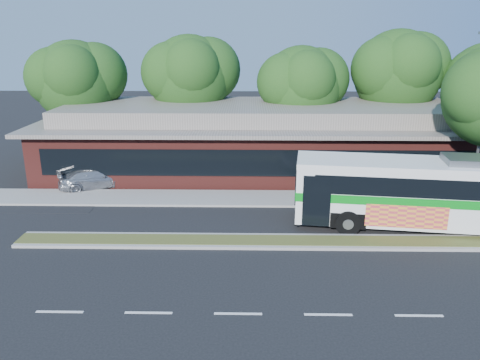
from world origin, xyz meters
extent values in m
plane|color=black|center=(0.00, 0.00, 0.00)|extent=(120.00, 120.00, 0.00)
cube|color=#484F21|center=(0.00, 0.60, 0.07)|extent=(26.00, 1.10, 0.15)
cube|color=gray|center=(0.00, 6.40, 0.06)|extent=(44.00, 2.60, 0.12)
cube|color=black|center=(-18.00, 10.00, 0.01)|extent=(14.00, 12.00, 0.01)
cube|color=maroon|center=(0.00, 13.00, 1.60)|extent=(32.00, 10.00, 3.20)
cube|color=#6C635C|center=(0.00, 13.00, 3.32)|extent=(33.20, 11.20, 0.24)
cube|color=#6C635C|center=(0.00, 13.00, 3.95)|extent=(30.00, 8.00, 1.00)
cube|color=black|center=(0.00, 7.97, 1.70)|extent=(30.00, 0.06, 1.60)
cylinder|color=black|center=(-15.00, 15.00, 1.99)|extent=(0.44, 0.44, 3.99)
sphere|color=#174115|center=(-15.00, 15.00, 5.73)|extent=(5.80, 5.80, 5.80)
sphere|color=#174115|center=(-13.70, 15.43, 6.19)|extent=(4.52, 4.52, 4.52)
cylinder|color=black|center=(-7.00, 16.00, 2.10)|extent=(0.44, 0.44, 4.20)
sphere|color=#174115|center=(-7.00, 16.00, 6.00)|extent=(6.00, 6.00, 6.00)
sphere|color=#174115|center=(-5.65, 16.45, 6.48)|extent=(4.68, 4.68, 4.68)
cylinder|color=black|center=(1.00, 15.00, 1.89)|extent=(0.44, 0.44, 3.78)
sphere|color=#174115|center=(1.00, 15.00, 5.46)|extent=(5.60, 5.60, 5.60)
sphere|color=#174115|center=(2.26, 15.42, 5.91)|extent=(4.37, 4.37, 4.37)
cylinder|color=black|center=(8.00, 16.00, 2.21)|extent=(0.44, 0.44, 4.41)
sphere|color=#174115|center=(8.00, 16.00, 6.27)|extent=(6.20, 6.20, 6.20)
sphere|color=#174115|center=(9.39, 16.46, 6.77)|extent=(4.84, 4.84, 4.84)
cylinder|color=black|center=(14.00, 15.00, 1.93)|extent=(0.44, 0.44, 3.86)
cube|color=white|center=(6.00, 2.40, 1.82)|extent=(12.97, 4.31, 2.93)
cube|color=black|center=(6.32, 2.36, 2.41)|extent=(11.96, 4.24, 0.88)
cube|color=white|center=(6.00, 2.40, 3.16)|extent=(12.99, 4.34, 0.28)
cube|color=#058117|center=(6.00, 2.40, 1.74)|extent=(13.04, 4.38, 0.40)
cube|color=black|center=(-0.33, 3.22, 2.18)|extent=(0.37, 2.37, 1.81)
cube|color=#C93B46|center=(4.45, 1.20, 1.06)|extent=(3.58, 0.51, 1.06)
cube|color=slate|center=(7.58, 2.20, 3.44)|extent=(2.74, 2.01, 0.32)
cylinder|color=black|center=(1.94, 1.58, 0.58)|extent=(1.21, 0.53, 1.17)
cylinder|color=black|center=(2.28, 4.22, 0.58)|extent=(1.21, 0.53, 1.17)
imported|color=#A2A4A9|center=(-11.97, 8.32, 0.62)|extent=(4.58, 3.36, 1.23)
camera|label=1|loc=(-2.68, -18.55, 8.88)|focal=35.00mm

